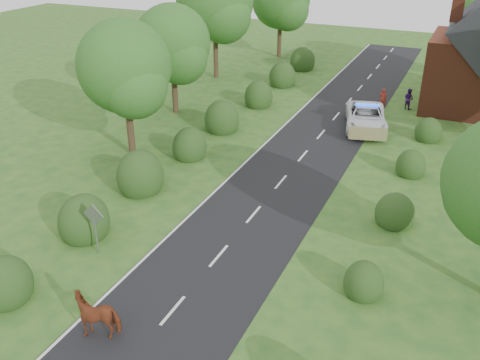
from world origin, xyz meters
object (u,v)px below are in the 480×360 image
at_px(road_sign, 94,222).
at_px(pedestrian_purple, 409,99).
at_px(pedestrian_red, 383,98).
at_px(cow, 99,315).
at_px(police_van, 366,117).

distance_m(road_sign, pedestrian_purple, 27.77).
xyz_separation_m(road_sign, pedestrian_red, (7.75, 25.42, -0.88)).
distance_m(road_sign, pedestrian_red, 26.59).
distance_m(pedestrian_red, pedestrian_purple, 1.95).
xyz_separation_m(road_sign, cow, (3.17, -4.00, -0.94)).
distance_m(police_van, pedestrian_red, 5.00).
height_order(cow, pedestrian_red, pedestrian_red).
xyz_separation_m(road_sign, pedestrian_purple, (9.60, 26.04, -0.85)).
bearing_deg(cow, pedestrian_purple, 144.34).
distance_m(road_sign, police_van, 21.78).
xyz_separation_m(police_van, pedestrian_purple, (2.09, 5.62, -0.02)).
bearing_deg(road_sign, police_van, 69.83).
bearing_deg(cow, police_van, 146.36).
bearing_deg(road_sign, cow, -51.64).
relative_size(road_sign, cow, 1.26).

